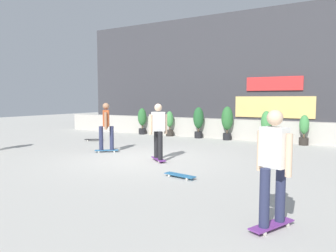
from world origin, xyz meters
name	(u,v)px	position (x,y,z in m)	size (l,w,h in m)	color
ground_plane	(144,159)	(0.00, 0.00, 0.00)	(48.00, 48.00, 0.00)	#B2AFA8
planter_wall	(216,128)	(0.00, 6.00, 0.45)	(18.00, 0.40, 0.90)	#B2ADA3
building_backdrop	(243,74)	(0.00, 10.00, 3.25)	(20.00, 2.08, 6.50)	#38383D
potted_plant_0	(142,120)	(-3.88, 5.55, 0.76)	(0.44, 0.44, 1.35)	black
potted_plant_1	(170,123)	(-2.25, 5.55, 0.66)	(0.38, 0.38, 1.22)	#2D2823
potted_plant_2	(198,120)	(-0.70, 5.55, 0.83)	(0.49, 0.49, 1.44)	black
potted_plant_3	(227,121)	(0.70, 5.55, 0.87)	(0.51, 0.51, 1.49)	black
potted_plant_4	(266,125)	(2.40, 5.55, 0.75)	(0.43, 0.43, 1.33)	brown
potted_plant_5	(304,129)	(3.87, 5.55, 0.64)	(0.37, 0.37, 1.20)	#2D2823
skater_by_wall_right	(106,125)	(-1.80, 0.39, 0.94)	(0.76, 0.64, 1.70)	#266699
skater_mid_plaza	(274,164)	(4.56, -3.45, 0.94)	(0.52, 0.81, 1.70)	#72338C
skater_by_wall_left	(158,129)	(0.58, -0.07, 0.94)	(0.75, 0.66, 1.70)	#72338C
skateboard_near_camera	(180,175)	(2.06, -1.51, 0.06)	(0.82, 0.33, 0.08)	#266699
skateboard_aside	(94,139)	(-4.23, 2.36, 0.06)	(0.80, 0.56, 0.08)	black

